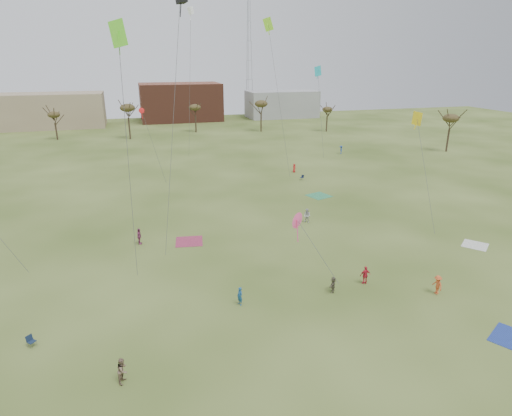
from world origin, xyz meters
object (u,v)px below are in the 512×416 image
object	(u,v)px
spectator_fore_a	(365,275)
camp_chair_left	(32,343)
flyer_near_right	(240,296)
radio_tower	(249,60)
camp_chair_right	(302,178)

from	to	relation	value
spectator_fore_a	camp_chair_left	distance (m)	28.04
flyer_near_right	radio_tower	world-z (taller)	radio_tower
camp_chair_left	radio_tower	distance (m)	133.79
camp_chair_right	camp_chair_left	bearing A→B (deg)	-73.40
camp_chair_left	camp_chair_right	size ratio (longest dim) A/B	1.00
flyer_near_right	camp_chair_right	size ratio (longest dim) A/B	1.87
radio_tower	flyer_near_right	bearing A→B (deg)	-105.58
camp_chair_left	radio_tower	xyz separation A→B (m)	(49.81, 122.72, 18.95)
spectator_fore_a	radio_tower	bearing A→B (deg)	-97.38
flyer_near_right	camp_chair_right	xyz separation A→B (m)	(19.86, 35.39, -0.55)
spectator_fore_a	camp_chair_right	size ratio (longest dim) A/B	2.04
spectator_fore_a	flyer_near_right	bearing A→B (deg)	4.14
spectator_fore_a	camp_chair_left	bearing A→B (deg)	5.90
camp_chair_right	radio_tower	bearing A→B (deg)	141.71
camp_chair_left	camp_chair_right	bearing A→B (deg)	1.63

